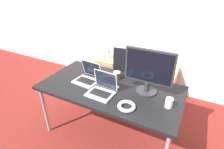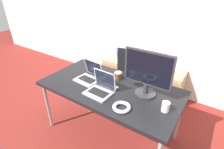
# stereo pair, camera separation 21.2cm
# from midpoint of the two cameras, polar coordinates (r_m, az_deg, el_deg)

# --- Properties ---
(ground_plane) EXTENTS (14.00, 14.00, 0.00)m
(ground_plane) POSITION_cam_midpoint_polar(r_m,az_deg,el_deg) (2.66, -2.86, -18.21)
(ground_plane) COLOR maroon
(wall_back) EXTENTS (10.00, 0.05, 2.60)m
(wall_back) POSITION_cam_midpoint_polar(r_m,az_deg,el_deg) (3.23, 10.09, 16.73)
(wall_back) COLOR white
(wall_back) RESTS_ON ground_plane
(desk) EXTENTS (1.73, 0.89, 0.77)m
(desk) POSITION_cam_midpoint_polar(r_m,az_deg,el_deg) (2.19, -3.32, -5.10)
(desk) COLOR black
(desk) RESTS_ON ground_plane
(office_chair) EXTENTS (0.56, 0.58, 1.07)m
(office_chair) POSITION_cam_midpoint_polar(r_m,az_deg,el_deg) (2.95, 3.83, -2.98)
(office_chair) COLOR #232326
(office_chair) RESTS_ON ground_plane
(cabinet_left) EXTENTS (0.40, 0.45, 0.57)m
(cabinet_left) POSITION_cam_midpoint_polar(r_m,az_deg,el_deg) (3.61, -2.79, 1.20)
(cabinet_left) COLOR tan
(cabinet_left) RESTS_ON ground_plane
(cabinet_right) EXTENTS (0.40, 0.45, 0.57)m
(cabinet_right) POSITION_cam_midpoint_polar(r_m,az_deg,el_deg) (3.26, 14.73, -3.01)
(cabinet_right) COLOR tan
(cabinet_right) RESTS_ON ground_plane
(water_bottle) EXTENTS (0.07, 0.07, 0.21)m
(water_bottle) POSITION_cam_midpoint_polar(r_m,az_deg,el_deg) (3.45, -2.92, 6.83)
(water_bottle) COLOR silver
(water_bottle) RESTS_ON cabinet_left
(laptop_left) EXTENTS (0.31, 0.27, 0.25)m
(laptop_left) POSITION_cam_midpoint_polar(r_m,az_deg,el_deg) (2.04, -6.25, -4.84)
(laptop_left) COLOR silver
(laptop_left) RESTS_ON desk
(laptop_right) EXTENTS (0.32, 0.31, 0.24)m
(laptop_right) POSITION_cam_midpoint_polar(r_m,az_deg,el_deg) (2.31, -10.50, -0.90)
(laptop_right) COLOR silver
(laptop_right) RESTS_ON desk
(monitor) EXTENTS (0.55, 0.24, 0.53)m
(monitor) POSITION_cam_midpoint_polar(r_m,az_deg,el_deg) (1.95, 8.84, 0.98)
(monitor) COLOR #2D2D33
(monitor) RESTS_ON desk
(mouse) EXTENTS (0.05, 0.07, 0.03)m
(mouse) POSITION_cam_midpoint_polar(r_m,az_deg,el_deg) (2.12, -1.19, -4.37)
(mouse) COLOR silver
(mouse) RESTS_ON desk
(coffee_cup_white) EXTENTS (0.08, 0.08, 0.11)m
(coffee_cup_white) POSITION_cam_midpoint_polar(r_m,az_deg,el_deg) (1.88, 15.08, -9.01)
(coffee_cup_white) COLOR white
(coffee_cup_white) RESTS_ON desk
(coffee_cup_brown) EXTENTS (0.09, 0.09, 0.10)m
(coffee_cup_brown) POSITION_cam_midpoint_polar(r_m,az_deg,el_deg) (2.31, -1.09, -0.38)
(coffee_cup_brown) COLOR brown
(coffee_cup_brown) RESTS_ON desk
(cable_coil) EXTENTS (0.19, 0.19, 0.04)m
(cable_coil) POSITION_cam_midpoint_polar(r_m,az_deg,el_deg) (1.82, 1.41, -10.44)
(cable_coil) COLOR white
(cable_coil) RESTS_ON desk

